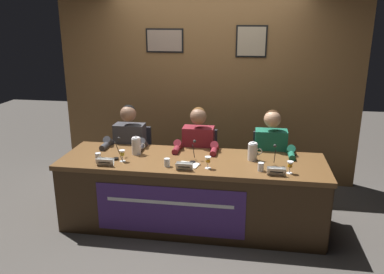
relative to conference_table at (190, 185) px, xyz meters
name	(u,v)px	position (x,y,z in m)	size (l,w,h in m)	color
ground_plane	(192,222)	(0.00, 0.11, -0.51)	(12.00, 12.00, 0.00)	#4C4742
wall_back_panelled	(207,87)	(0.00, 1.46, 0.79)	(4.01, 0.14, 2.60)	brown
conference_table	(190,185)	(0.00, 0.00, 0.00)	(2.81, 0.85, 0.75)	brown
chair_left	(134,164)	(-0.83, 0.72, -0.08)	(0.44, 0.44, 0.89)	black
panelist_left	(128,148)	(-0.83, 0.52, 0.19)	(0.51, 0.48, 1.21)	black
nameplate_left	(105,162)	(-0.84, -0.20, 0.28)	(0.18, 0.06, 0.08)	white
juice_glass_left	(122,154)	(-0.71, -0.06, 0.33)	(0.06, 0.06, 0.12)	white
water_cup_left	(98,157)	(-0.97, -0.08, 0.28)	(0.06, 0.06, 0.08)	silver
microphone_left	(117,152)	(-0.79, 0.02, 0.32)	(0.06, 0.17, 0.22)	black
chair_center	(200,167)	(0.00, 0.72, -0.08)	(0.44, 0.44, 0.89)	black
panelist_center	(197,151)	(0.00, 0.52, 0.19)	(0.51, 0.48, 1.21)	black
nameplate_center	(184,166)	(-0.02, -0.20, 0.28)	(0.17, 0.06, 0.08)	white
juice_glass_center	(208,160)	(0.20, -0.12, 0.33)	(0.06, 0.06, 0.12)	white
water_cup_center	(167,163)	(-0.22, -0.13, 0.28)	(0.06, 0.06, 0.08)	silver
microphone_center	(193,155)	(0.03, 0.04, 0.32)	(0.06, 0.17, 0.22)	black
chair_right	(268,171)	(0.84, 0.72, -0.08)	(0.44, 0.44, 0.89)	black
panelist_right	(270,155)	(0.84, 0.52, 0.19)	(0.51, 0.48, 1.21)	black
nameplate_right	(276,171)	(0.87, -0.20, 0.28)	(0.18, 0.06, 0.08)	white
juice_glass_right	(290,165)	(1.00, -0.13, 0.33)	(0.06, 0.06, 0.12)	white
water_cup_right	(261,167)	(0.72, -0.11, 0.28)	(0.06, 0.06, 0.08)	silver
microphone_right	(275,160)	(0.86, 0.02, 0.32)	(0.06, 0.17, 0.22)	black
water_pitcher_left_side	(136,146)	(-0.63, 0.19, 0.34)	(0.15, 0.10, 0.21)	silver
water_pitcher_right_side	(253,152)	(0.64, 0.19, 0.34)	(0.15, 0.10, 0.21)	silver
document_stack_center	(188,165)	(-0.01, -0.07, 0.25)	(0.24, 0.19, 0.01)	white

